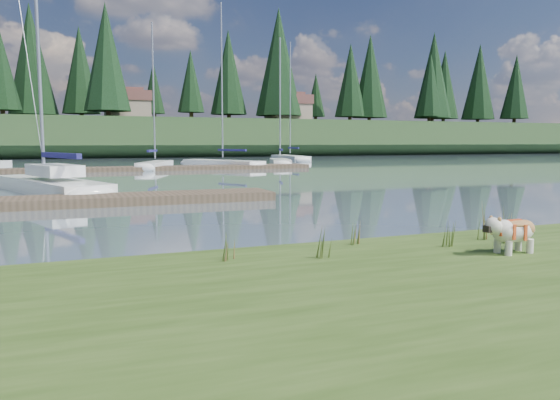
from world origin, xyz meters
name	(u,v)px	position (x,y,z in m)	size (l,w,h in m)	color
ground	(108,171)	(0.00, 30.00, 0.00)	(200.00, 200.00, 0.00)	slate
bank	(428,353)	(0.00, -6.00, 0.17)	(60.00, 9.00, 0.35)	#38511C
ridge	(83,139)	(0.00, 73.00, 2.50)	(200.00, 20.00, 5.00)	#1F3419
bulldog	(513,230)	(3.46, -3.51, 0.72)	(0.98, 0.44, 0.59)	silver
sailboat_main	(45,182)	(-3.69, 14.60, 0.42)	(4.90, 9.57, 13.58)	white
dock_near	(30,203)	(-4.00, 9.00, 0.15)	(16.00, 2.00, 0.30)	#4C3D2C
dock_far	(137,169)	(2.00, 30.00, 0.15)	(26.00, 2.20, 0.30)	#4C3D2C
sailboat_bg_2	(157,164)	(3.84, 32.68, 0.33)	(4.08, 7.27, 11.00)	white
sailboat_bg_3	(216,163)	(8.90, 34.04, 0.32)	(5.70, 8.93, 13.24)	white
sailboat_bg_4	(280,162)	(14.79, 34.60, 0.33)	(3.65, 7.50, 10.98)	white
sailboat_bg_5	(288,158)	(20.29, 45.93, 0.32)	(2.30, 9.15, 12.82)	white
weed_0	(324,243)	(0.58, -2.69, 0.57)	(0.17, 0.14, 0.53)	#475B23
weed_1	(357,235)	(1.55, -2.00, 0.52)	(0.17, 0.14, 0.40)	#475B23
weed_2	(482,224)	(3.87, -2.40, 0.63)	(0.17, 0.14, 0.67)	#475B23
weed_3	(231,246)	(-0.77, -2.36, 0.56)	(0.17, 0.14, 0.49)	#475B23
weed_4	(448,234)	(2.89, -2.69, 0.56)	(0.17, 0.14, 0.50)	#475B23
weed_5	(507,227)	(4.06, -2.78, 0.63)	(0.17, 0.14, 0.66)	#475B23
mud_lip	(262,264)	(0.00, -1.60, 0.07)	(60.00, 0.50, 0.14)	#33281C
conifer_3	(0,68)	(-10.00, 72.00, 11.74)	(4.84, 4.84, 12.25)	#382619
conifer_4	(106,57)	(3.00, 66.00, 13.09)	(6.16, 6.16, 15.10)	#382619
conifer_5	(191,81)	(15.00, 70.00, 10.83)	(3.96, 3.96, 10.35)	#382619
conifer_6	(279,62)	(28.00, 68.00, 13.99)	(7.04, 7.04, 17.00)	#382619
conifer_7	(350,80)	(42.00, 71.00, 12.19)	(5.28, 5.28, 13.20)	#382619
conifer_8	(430,85)	(55.00, 67.00, 11.51)	(4.62, 4.62, 11.77)	#382619
conifer_9	(479,82)	(68.00, 70.00, 12.87)	(5.94, 5.94, 14.62)	#382619
house_1	(127,105)	(6.00, 71.00, 7.31)	(6.30, 5.30, 4.65)	gray
house_2	(288,108)	(30.00, 69.00, 7.31)	(6.30, 5.30, 4.65)	gray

